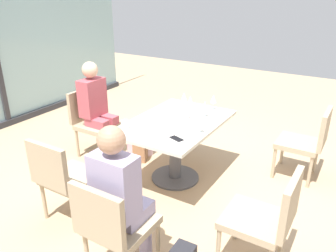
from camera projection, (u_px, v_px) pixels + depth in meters
The scene contains 19 objects.
ground_plane at pixel (175, 178), 4.01m from camera, with size 12.00×12.00×0.00m, color tan.
dining_table_main at pixel (176, 135), 3.79m from camera, with size 1.35×0.91×0.73m.
chair_near_window at pixel (92, 119), 4.43m from camera, with size 0.46×0.51×0.87m.
chair_side_end at pixel (113, 224), 2.47m from camera, with size 0.50×0.46×0.87m.
chair_front_left at pixel (267, 216), 2.56m from camera, with size 0.46×0.50×0.87m.
chair_front_right at pixel (308, 139), 3.84m from camera, with size 0.46×0.50×0.87m.
chair_far_left at pixel (63, 175), 3.11m from camera, with size 0.50×0.46×0.87m.
person_near_window at pixel (97, 106), 4.30m from camera, with size 0.34×0.39×1.26m.
person_side_end at pixel (121, 193), 2.48m from camera, with size 0.39×0.34×1.26m.
wine_glass_0 at pixel (184, 97), 4.11m from camera, with size 0.07×0.07×0.18m.
wine_glass_1 at pixel (201, 121), 3.38m from camera, with size 0.07×0.07×0.18m.
wine_glass_2 at pixel (190, 101), 3.98m from camera, with size 0.07×0.07×0.18m.
wine_glass_3 at pixel (187, 107), 3.76m from camera, with size 0.07×0.07×0.18m.
wine_glass_4 at pixel (213, 99), 4.03m from camera, with size 0.07×0.07×0.18m.
wine_glass_5 at pixel (205, 106), 3.81m from camera, with size 0.07×0.07×0.18m.
coffee_cup at pixel (125, 124), 3.52m from camera, with size 0.08×0.08×0.09m, color white.
cell_phone_on_table at pixel (177, 139), 3.29m from camera, with size 0.07×0.14×0.01m, color black.
handbag_0 at pixel (141, 148), 4.42m from camera, with size 0.30×0.16×0.28m, color #A3704C.
handbag_2 at pixel (140, 147), 4.47m from camera, with size 0.30×0.16×0.28m, color beige.
Camera 1 is at (-3.00, -1.73, 2.11)m, focal length 35.91 mm.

